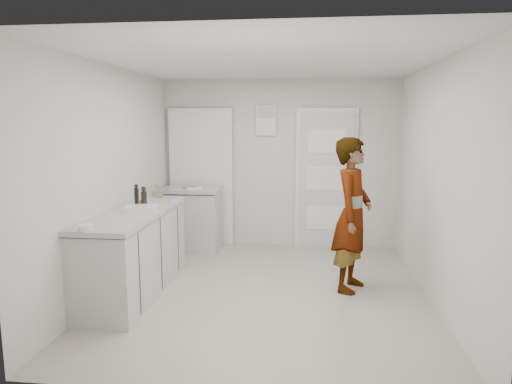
# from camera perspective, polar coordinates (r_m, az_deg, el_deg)

# --- Properties ---
(ground) EXTENTS (4.00, 4.00, 0.00)m
(ground) POSITION_cam_1_polar(r_m,az_deg,el_deg) (5.24, 1.40, -12.29)
(ground) COLOR #AEA292
(ground) RESTS_ON ground
(room_shell) EXTENTS (4.00, 4.00, 4.00)m
(room_shell) POSITION_cam_1_polar(r_m,az_deg,el_deg) (6.90, 1.45, 1.66)
(room_shell) COLOR beige
(room_shell) RESTS_ON ground
(main_counter) EXTENTS (0.64, 1.96, 0.93)m
(main_counter) POSITION_cam_1_polar(r_m,az_deg,el_deg) (5.24, -14.94, -7.66)
(main_counter) COLOR #BBBAB6
(main_counter) RESTS_ON ground
(side_counter) EXTENTS (0.84, 0.61, 0.93)m
(side_counter) POSITION_cam_1_polar(r_m,az_deg,el_deg) (6.79, -7.97, -3.65)
(side_counter) COLOR #BBBAB6
(side_counter) RESTS_ON ground
(person) EXTENTS (0.60, 0.73, 1.72)m
(person) POSITION_cam_1_polar(r_m,az_deg,el_deg) (5.18, 11.94, -2.81)
(person) COLOR silver
(person) RESTS_ON ground
(cake_mix_box) EXTENTS (0.10, 0.06, 0.16)m
(cake_mix_box) POSITION_cam_1_polar(r_m,az_deg,el_deg) (5.92, -12.08, 0.10)
(cake_mix_box) COLOR #9D764E
(cake_mix_box) RESTS_ON main_counter
(spice_jar) EXTENTS (0.06, 0.06, 0.09)m
(spice_jar) POSITION_cam_1_polar(r_m,az_deg,el_deg) (5.31, -14.18, -1.39)
(spice_jar) COLOR tan
(spice_jar) RESTS_ON main_counter
(oil_cruet_a) EXTENTS (0.06, 0.06, 0.25)m
(oil_cruet_a) POSITION_cam_1_polar(r_m,az_deg,el_deg) (5.21, -13.83, -0.74)
(oil_cruet_a) COLOR black
(oil_cruet_a) RESTS_ON main_counter
(oil_cruet_b) EXTENTS (0.05, 0.05, 0.24)m
(oil_cruet_b) POSITION_cam_1_polar(r_m,az_deg,el_deg) (5.49, -14.71, -0.33)
(oil_cruet_b) COLOR black
(oil_cruet_b) RESTS_ON main_counter
(baking_dish) EXTENTS (0.39, 0.32, 0.06)m
(baking_dish) POSITION_cam_1_polar(r_m,az_deg,el_deg) (5.07, -14.16, -2.05)
(baking_dish) COLOR silver
(baking_dish) RESTS_ON main_counter
(egg_bowl) EXTENTS (0.13, 0.13, 0.05)m
(egg_bowl) POSITION_cam_1_polar(r_m,az_deg,el_deg) (4.35, -20.55, -4.19)
(egg_bowl) COLOR silver
(egg_bowl) RESTS_ON main_counter
(papers) EXTENTS (0.30, 0.34, 0.01)m
(papers) POSITION_cam_1_polar(r_m,az_deg,el_deg) (6.70, -7.79, 0.55)
(papers) COLOR white
(papers) RESTS_ON side_counter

